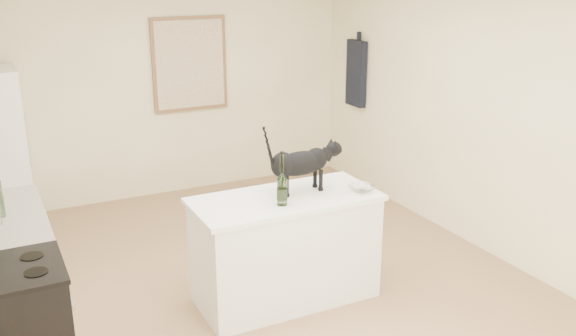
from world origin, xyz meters
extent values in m
plane|color=#8E714C|center=(0.00, 0.00, 0.00)|extent=(5.50, 5.50, 0.00)
plane|color=#F7EBBF|center=(0.00, 2.75, 1.30)|extent=(4.50, 0.00, 4.50)
plane|color=#F7EBBF|center=(0.00, -2.75, 1.30)|extent=(4.50, 0.00, 4.50)
plane|color=#F7EBBF|center=(2.25, 0.00, 1.30)|extent=(0.00, 5.50, 5.50)
cube|color=white|center=(0.10, -0.20, 0.43)|extent=(1.44, 0.67, 0.86)
cube|color=white|center=(0.10, -0.20, 0.88)|extent=(1.50, 0.70, 0.04)
cube|color=white|center=(-1.95, 0.30, 0.43)|extent=(0.60, 1.40, 0.86)
cube|color=gray|center=(-1.95, 0.30, 0.88)|extent=(0.62, 1.44, 0.04)
cube|color=brown|center=(0.30, 2.72, 1.55)|extent=(0.90, 0.03, 1.10)
cube|color=beige|center=(0.30, 2.70, 1.55)|extent=(0.82, 0.00, 1.02)
cube|color=black|center=(2.19, 2.05, 1.40)|extent=(0.08, 0.34, 0.80)
cylinder|color=#2F5321|center=(0.00, -0.34, 1.09)|extent=(0.09, 0.09, 0.38)
imported|color=white|center=(0.71, -0.37, 0.93)|extent=(0.24, 0.24, 0.05)
cube|color=white|center=(-1.60, 2.34, 1.23)|extent=(0.03, 0.14, 0.19)
camera|label=1|loc=(-1.96, -4.35, 2.65)|focal=38.82mm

